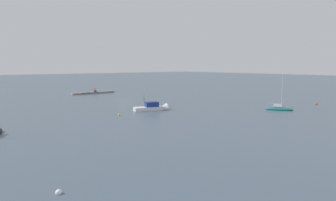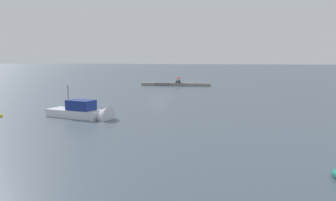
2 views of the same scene
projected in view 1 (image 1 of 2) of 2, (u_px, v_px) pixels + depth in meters
ground_plane at (124, 100)px, 76.71m from camera, size 500.00×500.00×0.00m
seawall_pier at (94, 93)px, 92.87m from camera, size 14.80×1.54×0.63m
person_seated_blue_left at (96, 91)px, 93.21m from camera, size 0.49×0.66×0.73m
person_seated_grey_right at (94, 91)px, 92.84m from camera, size 0.49×0.66×0.73m
umbrella_open_red at (95, 88)px, 93.00m from camera, size 1.45×1.45×1.31m
sailboat_teal_mid at (279, 109)px, 58.75m from camera, size 4.35×5.62×8.11m
motorboat_white_mid at (154, 108)px, 58.79m from camera, size 7.58×4.24×4.07m
mooring_buoy_near at (119, 115)px, 52.69m from camera, size 0.46×0.46×0.46m
mooring_buoy_mid at (317, 104)px, 67.06m from camera, size 0.50×0.50×0.50m
mooring_buoy_far at (59, 193)px, 20.49m from camera, size 0.49×0.49×0.49m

